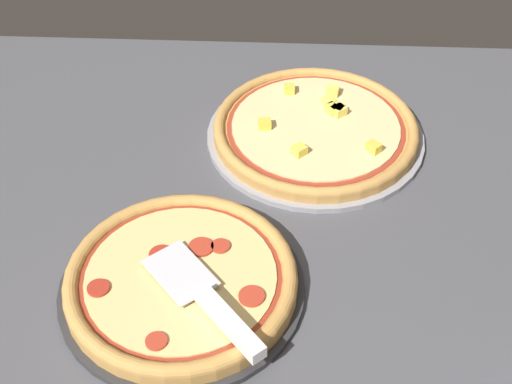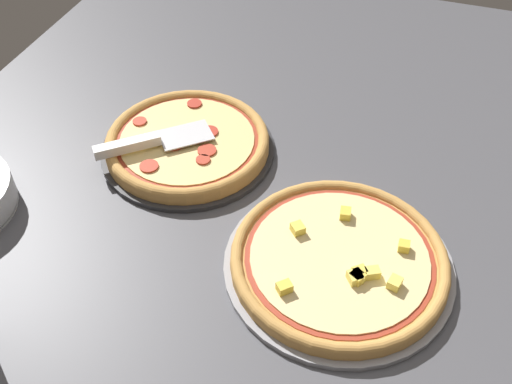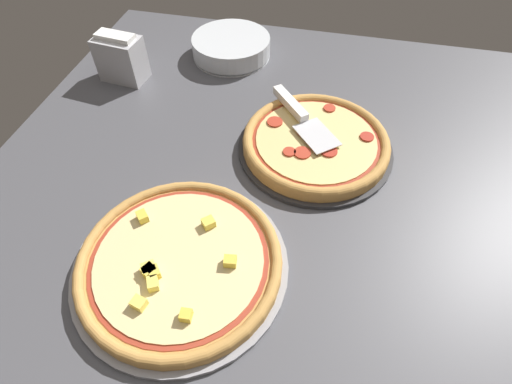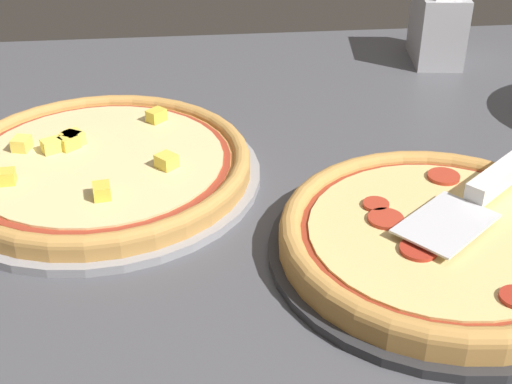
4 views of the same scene
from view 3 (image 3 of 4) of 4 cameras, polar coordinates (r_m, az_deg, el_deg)
ground_plane at (r=88.21cm, az=11.32°, el=1.56°), size 150.77×119.98×3.60cm
pizza_pan_front at (r=91.25cm, az=8.40°, el=6.21°), size 34.51×34.51×1.00cm
pizza_front at (r=89.89cm, az=8.54°, el=7.13°), size 32.44×32.44×3.00cm
pizza_pan_back at (r=72.83cm, az=-10.66°, el=-10.35°), size 37.96×37.96×1.00cm
pizza_back at (r=71.33cm, az=-10.87°, el=-9.66°), size 35.69×35.69×3.49cm
serving_spatula at (r=94.07cm, az=5.72°, el=11.57°), size 18.16×20.29×2.00cm
plate_stack at (r=120.60cm, az=-3.56°, el=19.98°), size 22.00×22.00×5.60cm
napkin_holder at (r=114.92cm, az=-18.74°, el=17.68°), size 12.25×8.55×12.53cm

